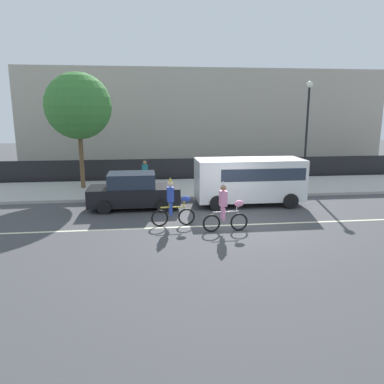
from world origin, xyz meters
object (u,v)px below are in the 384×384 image
parade_cyclist_pink (226,209)px  street_lamp_post (307,118)px  pedestrian_onlooker (145,175)px  parked_van_white (251,178)px  parade_cyclist_cobalt (173,205)px  parked_car_black (134,192)px

parade_cyclist_pink → street_lamp_post: street_lamp_post is taller
parade_cyclist_pink → pedestrian_onlooker: size_ratio=1.19×
parade_cyclist_pink → parked_van_white: size_ratio=0.38×
parade_cyclist_cobalt → pedestrian_onlooker: (-1.09, 6.14, 0.17)m
parked_car_black → parade_cyclist_cobalt: bearing=-61.0°
parade_cyclist_pink → pedestrian_onlooker: (-2.96, 7.05, 0.17)m
parade_cyclist_pink → parade_cyclist_cobalt: bearing=153.9°
parade_cyclist_cobalt → street_lamp_post: (8.22, 6.90, 3.15)m
parade_cyclist_pink → parked_van_white: (2.01, 3.91, 0.44)m
parade_cyclist_pink → street_lamp_post: size_ratio=0.33×
pedestrian_onlooker → parade_cyclist_pink: bearing=-67.3°
street_lamp_post → parked_car_black: bearing=-157.9°
parade_cyclist_pink → street_lamp_post: (6.35, 7.81, 3.15)m
street_lamp_post → pedestrian_onlooker: street_lamp_post is taller
parade_cyclist_cobalt → parked_car_black: bearing=119.0°
parade_cyclist_cobalt → street_lamp_post: bearing=40.0°
pedestrian_onlooker → parked_van_white: bearing=-32.3°
pedestrian_onlooker → parked_car_black: bearing=-99.2°
parade_cyclist_pink → parked_car_black: size_ratio=0.47×
street_lamp_post → parade_cyclist_cobalt: bearing=-140.0°
parade_cyclist_cobalt → parked_car_black: parade_cyclist_cobalt is taller
street_lamp_post → pedestrian_onlooker: size_ratio=3.62×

